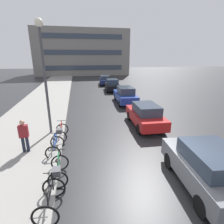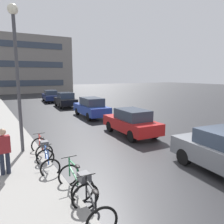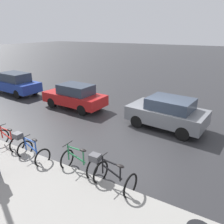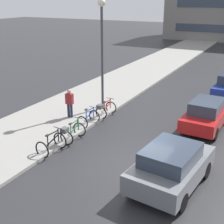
{
  "view_description": "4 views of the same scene",
  "coord_description": "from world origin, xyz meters",
  "px_view_note": "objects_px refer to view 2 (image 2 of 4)",
  "views": [
    {
      "loc": [
        -2.68,
        -5.02,
        4.44
      ],
      "look_at": [
        -0.77,
        4.49,
        1.36
      ],
      "focal_mm": 28.0,
      "sensor_mm": 36.0,
      "label": 1
    },
    {
      "loc": [
        -5.65,
        -4.87,
        3.48
      ],
      "look_at": [
        -0.28,
        4.22,
        1.67
      ],
      "focal_mm": 35.0,
      "sensor_mm": 36.0,
      "label": 2
    },
    {
      "loc": [
        -8.45,
        -3.32,
        4.6
      ],
      "look_at": [
        -0.08,
        1.56,
        0.97
      ],
      "focal_mm": 35.0,
      "sensor_mm": 36.0,
      "label": 3
    },
    {
      "loc": [
        4.27,
        -10.06,
        6.39
      ],
      "look_at": [
        -2.01,
        1.83,
        1.37
      ],
      "focal_mm": 50.0,
      "sensor_mm": 36.0,
      "label": 4
    }
  ],
  "objects_px": {
    "car_blue": "(91,107)",
    "pedestrian": "(4,150)",
    "bicycle_second": "(77,180)",
    "bicycle_third": "(48,162)",
    "bicycle_farthest": "(42,147)",
    "car_red": "(131,122)",
    "car_navy": "(51,96)",
    "bicycle_nearest": "(93,207)",
    "car_black": "(65,100)",
    "streetlamp": "(16,57)"
  },
  "relations": [
    {
      "from": "car_blue",
      "to": "pedestrian",
      "type": "xyz_separation_m",
      "value": [
        -7.16,
        -8.36,
        0.16
      ]
    },
    {
      "from": "bicycle_second",
      "to": "pedestrian",
      "type": "xyz_separation_m",
      "value": [
        -1.68,
        2.3,
        0.49
      ]
    },
    {
      "from": "bicycle_third",
      "to": "pedestrian",
      "type": "distance_m",
      "value": 1.5
    },
    {
      "from": "bicycle_farthest",
      "to": "car_blue",
      "type": "relative_size",
      "value": 0.32
    },
    {
      "from": "car_red",
      "to": "car_navy",
      "type": "height_order",
      "value": "car_red"
    },
    {
      "from": "bicycle_nearest",
      "to": "car_navy",
      "type": "height_order",
      "value": "car_navy"
    },
    {
      "from": "car_black",
      "to": "streetlamp",
      "type": "xyz_separation_m",
      "value": [
        -6.32,
        -12.85,
        3.39
      ]
    },
    {
      "from": "car_navy",
      "to": "car_red",
      "type": "bearing_deg",
      "value": -90.82
    },
    {
      "from": "bicycle_nearest",
      "to": "car_red",
      "type": "relative_size",
      "value": 0.3
    },
    {
      "from": "car_red",
      "to": "streetlamp",
      "type": "relative_size",
      "value": 0.65
    },
    {
      "from": "bicycle_farthest",
      "to": "streetlamp",
      "type": "relative_size",
      "value": 0.22
    },
    {
      "from": "pedestrian",
      "to": "streetlamp",
      "type": "bearing_deg",
      "value": 67.81
    },
    {
      "from": "streetlamp",
      "to": "pedestrian",
      "type": "bearing_deg",
      "value": -112.19
    },
    {
      "from": "car_navy",
      "to": "pedestrian",
      "type": "xyz_separation_m",
      "value": [
        -7.1,
        -20.71,
        0.21
      ]
    },
    {
      "from": "car_black",
      "to": "streetlamp",
      "type": "relative_size",
      "value": 0.64
    },
    {
      "from": "bicycle_nearest",
      "to": "bicycle_third",
      "type": "xyz_separation_m",
      "value": [
        -0.2,
        3.34,
        -0.02
      ]
    },
    {
      "from": "bicycle_nearest",
      "to": "pedestrian",
      "type": "xyz_separation_m",
      "value": [
        -1.55,
        3.61,
        0.56
      ]
    },
    {
      "from": "car_blue",
      "to": "car_black",
      "type": "xyz_separation_m",
      "value": [
        0.02,
        6.6,
        -0.01
      ]
    },
    {
      "from": "bicycle_nearest",
      "to": "bicycle_second",
      "type": "bearing_deg",
      "value": 84.28
    },
    {
      "from": "car_red",
      "to": "car_blue",
      "type": "height_order",
      "value": "car_blue"
    },
    {
      "from": "bicycle_second",
      "to": "car_red",
      "type": "bearing_deg",
      "value": 41.36
    },
    {
      "from": "bicycle_second",
      "to": "streetlamp",
      "type": "height_order",
      "value": "streetlamp"
    },
    {
      "from": "bicycle_second",
      "to": "bicycle_farthest",
      "type": "bearing_deg",
      "value": 92.87
    },
    {
      "from": "car_black",
      "to": "pedestrian",
      "type": "distance_m",
      "value": 16.59
    },
    {
      "from": "bicycle_second",
      "to": "car_navy",
      "type": "bearing_deg",
      "value": 76.74
    },
    {
      "from": "car_red",
      "to": "car_blue",
      "type": "distance_m",
      "value": 6.13
    },
    {
      "from": "bicycle_third",
      "to": "streetlamp",
      "type": "height_order",
      "value": "streetlamp"
    },
    {
      "from": "bicycle_nearest",
      "to": "bicycle_second",
      "type": "distance_m",
      "value": 1.32
    },
    {
      "from": "car_red",
      "to": "car_black",
      "type": "xyz_separation_m",
      "value": [
        0.34,
        12.72,
        0.03
      ]
    },
    {
      "from": "bicycle_farthest",
      "to": "car_red",
      "type": "bearing_deg",
      "value": 11.02
    },
    {
      "from": "bicycle_third",
      "to": "car_red",
      "type": "relative_size",
      "value": 0.28
    },
    {
      "from": "car_navy",
      "to": "bicycle_second",
      "type": "bearing_deg",
      "value": -103.26
    },
    {
      "from": "streetlamp",
      "to": "bicycle_second",
      "type": "bearing_deg",
      "value": -79.42
    },
    {
      "from": "bicycle_nearest",
      "to": "car_navy",
      "type": "xyz_separation_m",
      "value": [
        5.55,
        24.31,
        0.36
      ]
    },
    {
      "from": "car_blue",
      "to": "car_black",
      "type": "bearing_deg",
      "value": 89.84
    },
    {
      "from": "car_red",
      "to": "bicycle_farthest",
      "type": "bearing_deg",
      "value": -168.98
    },
    {
      "from": "bicycle_farthest",
      "to": "car_blue",
      "type": "distance_m",
      "value": 9.13
    },
    {
      "from": "streetlamp",
      "to": "bicycle_third",
      "type": "bearing_deg",
      "value": -78.29
    },
    {
      "from": "bicycle_nearest",
      "to": "pedestrian",
      "type": "bearing_deg",
      "value": 113.27
    },
    {
      "from": "pedestrian",
      "to": "streetlamp",
      "type": "distance_m",
      "value": 3.94
    },
    {
      "from": "car_black",
      "to": "car_navy",
      "type": "distance_m",
      "value": 5.75
    },
    {
      "from": "bicycle_third",
      "to": "car_black",
      "type": "bearing_deg",
      "value": 69.06
    },
    {
      "from": "bicycle_nearest",
      "to": "bicycle_third",
      "type": "bearing_deg",
      "value": 93.42
    },
    {
      "from": "car_red",
      "to": "streetlamp",
      "type": "bearing_deg",
      "value": -178.72
    },
    {
      "from": "bicycle_farthest",
      "to": "pedestrian",
      "type": "bearing_deg",
      "value": -141.43
    },
    {
      "from": "pedestrian",
      "to": "car_black",
      "type": "bearing_deg",
      "value": 64.37
    },
    {
      "from": "pedestrian",
      "to": "bicycle_farthest",
      "type": "bearing_deg",
      "value": 38.57
    },
    {
      "from": "bicycle_second",
      "to": "pedestrian",
      "type": "bearing_deg",
      "value": 126.19
    },
    {
      "from": "bicycle_nearest",
      "to": "bicycle_second",
      "type": "relative_size",
      "value": 0.87
    },
    {
      "from": "bicycle_third",
      "to": "car_black",
      "type": "relative_size",
      "value": 0.29
    }
  ]
}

